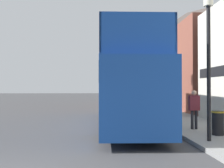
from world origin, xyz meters
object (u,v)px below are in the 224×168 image
at_px(lamp_post_third, 135,75).
at_px(litter_bin, 218,122).
at_px(pedestrian_third, 194,106).
at_px(lamp_post_nearest, 209,35).
at_px(parked_car_ahead_of_bus, 123,103).
at_px(lamp_post_second, 155,67).
at_px(tour_bus, 125,88).

distance_m(lamp_post_third, litter_bin, 16.52).
xyz_separation_m(pedestrian_third, lamp_post_nearest, (-0.43, -2.53, 2.56)).
xyz_separation_m(parked_car_ahead_of_bus, lamp_post_nearest, (1.70, -13.06, 3.04)).
distance_m(lamp_post_nearest, lamp_post_second, 8.69).
height_order(tour_bus, pedestrian_third, tour_bus).
distance_m(lamp_post_second, lamp_post_third, 8.69).
distance_m(parked_car_ahead_of_bus, lamp_post_second, 5.44).
bearing_deg(parked_car_ahead_of_bus, tour_bus, -92.34).
height_order(tour_bus, lamp_post_third, lamp_post_third).
bearing_deg(parked_car_ahead_of_bus, lamp_post_second, -65.59).
relative_size(tour_bus, lamp_post_third, 2.62).
bearing_deg(lamp_post_second, pedestrian_third, -86.77).
relative_size(tour_bus, pedestrian_third, 6.83).
distance_m(lamp_post_nearest, litter_bin, 3.36).
height_order(tour_bus, parked_car_ahead_of_bus, tour_bus).
relative_size(parked_car_ahead_of_bus, lamp_post_third, 0.91).
bearing_deg(lamp_post_nearest, pedestrian_third, 80.34).
xyz_separation_m(tour_bus, litter_bin, (3.15, -3.82, -1.29)).
distance_m(tour_bus, pedestrian_third, 3.73).
bearing_deg(pedestrian_third, tour_bus, 139.65).
bearing_deg(parked_car_ahead_of_bus, lamp_post_nearest, -80.34).
distance_m(lamp_post_nearest, lamp_post_third, 17.37).
relative_size(tour_bus, parked_car_ahead_of_bus, 2.87).
xyz_separation_m(lamp_post_nearest, litter_bin, (0.80, 1.07, -3.08)).
bearing_deg(lamp_post_nearest, tour_bus, 115.68).
height_order(parked_car_ahead_of_bus, litter_bin, parked_car_ahead_of_bus).
height_order(tour_bus, litter_bin, tour_bus).
bearing_deg(lamp_post_third, litter_bin, -86.93).
xyz_separation_m(lamp_post_second, litter_bin, (0.72, -7.61, -2.74)).
bearing_deg(litter_bin, lamp_post_nearest, -126.91).
xyz_separation_m(tour_bus, lamp_post_nearest, (2.35, -4.89, 1.79)).
bearing_deg(lamp_post_second, lamp_post_third, 91.02).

